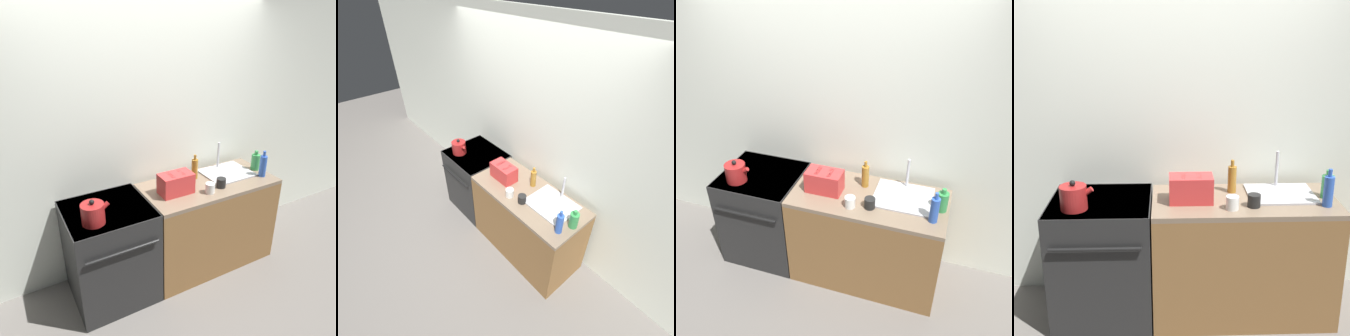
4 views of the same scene
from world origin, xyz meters
The scene contains 11 objects.
wall_back centered at (0.00, 0.70, 1.30)m, with size 8.00×0.05×2.60m.
stove centered at (-0.55, 0.32, 0.47)m, with size 0.71×0.69×0.91m.
counter_block centered at (0.47, 0.31, 0.45)m, with size 1.30×0.62×0.91m.
kettle centered at (-0.70, 0.17, 0.99)m, with size 0.23×0.18×0.20m.
toaster centered at (0.08, 0.28, 1.00)m, with size 0.30×0.17×0.19m.
sink_tray centered at (0.74, 0.39, 0.92)m, with size 0.48×0.39×0.28m.
bottle_amber centered at (0.39, 0.45, 1.01)m, with size 0.06×0.06×0.24m.
bottle_green centered at (1.05, 0.32, 0.99)m, with size 0.09×0.09×0.20m.
bottle_blue centered at (1.00, 0.17, 1.02)m, with size 0.07×0.07×0.26m.
cup_white centered at (0.35, 0.13, 0.95)m, with size 0.09×0.09×0.09m.
cup_black centered at (0.51, 0.17, 0.95)m, with size 0.09×0.09×0.09m.
Camera 4 is at (-0.08, -2.72, 2.17)m, focal length 50.00 mm.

